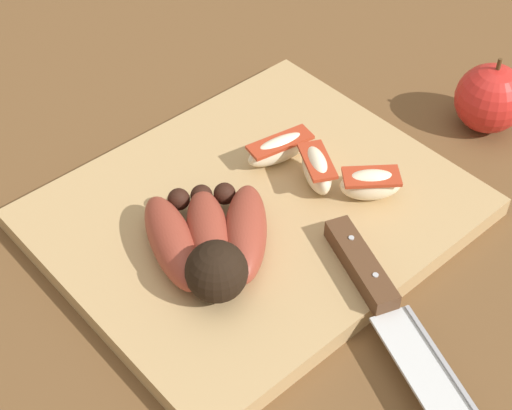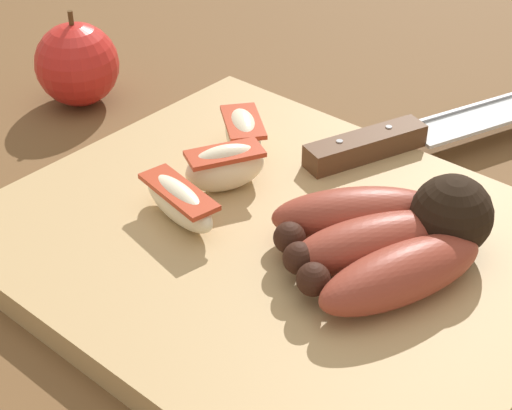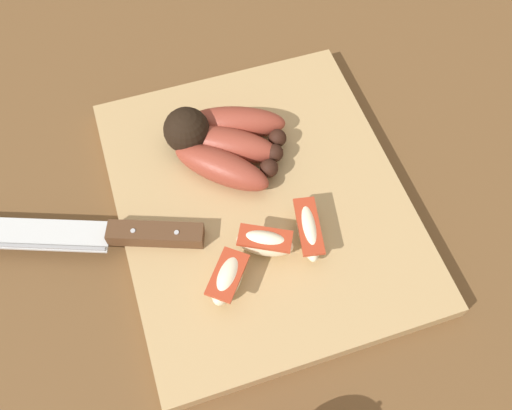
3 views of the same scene
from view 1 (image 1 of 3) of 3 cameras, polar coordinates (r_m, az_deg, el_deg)
name	(u,v)px [view 1 (image 1 of 3)]	position (r m, az deg, el deg)	size (l,w,h in m)	color
ground_plane	(272,218)	(0.74, 1.15, -0.95)	(6.00, 6.00, 0.00)	brown
cutting_board	(255,213)	(0.73, -0.08, -0.58)	(0.37, 0.31, 0.02)	tan
banana_bunch	(210,243)	(0.67, -3.36, -2.79)	(0.14, 0.15, 0.05)	black
chefs_knife	(389,307)	(0.65, 9.74, -7.39)	(0.12, 0.27, 0.02)	silver
apple_wedge_near	(317,169)	(0.74, 4.47, 2.63)	(0.05, 0.06, 0.04)	#F4E5C1
apple_wedge_middle	(371,184)	(0.73, 8.40, 1.53)	(0.06, 0.06, 0.03)	#F4E5C1
apple_wedge_far	(280,149)	(0.76, 1.78, 4.16)	(0.07, 0.03, 0.03)	#F4E5C1
whole_apple	(490,98)	(0.86, 16.79, 7.50)	(0.07, 0.07, 0.09)	red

